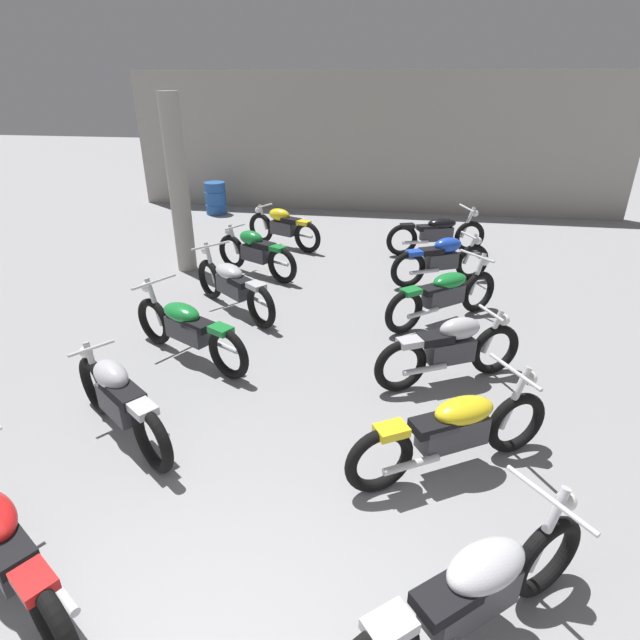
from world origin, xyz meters
TOP-DOWN VIEW (x-y plane):
  - back_wall at (0.00, 13.04)m, footprint 13.30×0.24m
  - support_pillar at (-3.14, 7.53)m, footprint 0.36×0.36m
  - motorcycle_left_row_0 at (-1.64, 0.77)m, footprint 1.91×1.23m
  - motorcycle_left_row_1 at (-1.72, 2.53)m, footprint 1.65×1.25m
  - motorcycle_left_row_2 at (-1.70, 4.19)m, footprint 1.96×1.16m
  - motorcycle_left_row_3 at (-1.60, 5.77)m, footprint 1.74×1.47m
  - motorcycle_left_row_4 at (-1.71, 7.43)m, footprint 1.79×1.02m
  - motorcycle_left_row_5 at (-1.61, 9.24)m, footprint 1.82×0.95m
  - motorcycle_right_row_0 at (1.58, 0.92)m, footprint 1.74×1.47m
  - motorcycle_right_row_1 at (1.58, 2.59)m, footprint 1.92×1.22m
  - motorcycle_right_row_2 at (1.65, 4.19)m, footprint 1.80×1.01m
  - motorcycle_right_row_3 at (1.66, 5.93)m, footprint 1.72×1.49m
  - motorcycle_right_row_4 at (1.70, 7.57)m, footprint 1.80×1.00m
  - motorcycle_right_row_5 at (1.69, 9.32)m, footprint 2.08×0.94m
  - oil_drum at (-4.14, 11.94)m, footprint 0.59×0.59m

SIDE VIEW (x-z plane):
  - oil_drum at x=-4.14m, z-range 0.00..0.85m
  - motorcycle_left_row_0 at x=-1.64m, z-range -0.04..0.94m
  - motorcycle_left_row_2 at x=-1.70m, z-range -0.04..0.94m
  - motorcycle_left_row_3 at x=-1.60m, z-range -0.04..0.94m
  - motorcycle_right_row_0 at x=1.58m, z-range -0.04..0.94m
  - motorcycle_right_row_1 at x=1.58m, z-range -0.04..0.94m
  - motorcycle_right_row_3 at x=1.66m, z-range -0.04..0.94m
  - motorcycle_right_row_5 at x=1.69m, z-range -0.04..0.94m
  - motorcycle_left_row_1 at x=-1.72m, z-range 0.02..0.90m
  - motorcycle_left_row_4 at x=-1.71m, z-range 0.02..0.90m
  - motorcycle_left_row_5 at x=-1.61m, z-range 0.02..0.90m
  - motorcycle_right_row_2 at x=1.65m, z-range 0.02..0.90m
  - motorcycle_right_row_4 at x=1.70m, z-range 0.02..0.90m
  - support_pillar at x=-3.14m, z-range 0.00..3.20m
  - back_wall at x=0.00m, z-range 0.00..3.60m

